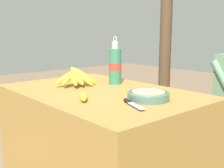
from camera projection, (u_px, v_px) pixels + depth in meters
market_counter at (101, 151)px, 1.70m from camera, size 1.18×0.78×0.74m
banana_bunch_ripe at (76, 77)px, 1.76m from camera, size 0.18×0.27×0.13m
serving_bowl at (148, 95)px, 1.41m from camera, size 0.21×0.21×0.04m
water_bottle at (115, 65)px, 1.83m from camera, size 0.08×0.08×0.31m
loose_banana_front at (83, 96)px, 1.40m from camera, size 0.16×0.12×0.04m
knife at (131, 103)px, 1.31m from camera, size 0.18×0.08×0.02m
support_post_near at (166, 18)px, 3.23m from camera, size 0.14×0.14×2.50m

